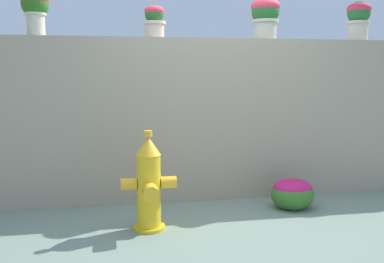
{
  "coord_description": "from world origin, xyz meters",
  "views": [
    {
      "loc": [
        -1.06,
        -3.79,
        1.4
      ],
      "look_at": [
        -0.23,
        0.74,
        0.77
      ],
      "focal_mm": 40.78,
      "sensor_mm": 36.0,
      "label": 1
    }
  ],
  "objects_px": {
    "potted_plant_2": "(154,19)",
    "potted_plant_3": "(265,14)",
    "potted_plant_4": "(359,17)",
    "potted_plant_1": "(35,7)",
    "flower_bush_left": "(292,192)",
    "fire_hydrant": "(149,185)"
  },
  "relations": [
    {
      "from": "potted_plant_3",
      "to": "potted_plant_4",
      "type": "height_order",
      "value": "potted_plant_3"
    },
    {
      "from": "fire_hydrant",
      "to": "flower_bush_left",
      "type": "distance_m",
      "value": 1.57
    },
    {
      "from": "potted_plant_3",
      "to": "fire_hydrant",
      "type": "bearing_deg",
      "value": -145.86
    },
    {
      "from": "potted_plant_4",
      "to": "flower_bush_left",
      "type": "xyz_separation_m",
      "value": [
        -1.02,
        -0.62,
        -1.87
      ]
    },
    {
      "from": "potted_plant_2",
      "to": "potted_plant_4",
      "type": "bearing_deg",
      "value": 0.36
    },
    {
      "from": "potted_plant_1",
      "to": "potted_plant_3",
      "type": "bearing_deg",
      "value": -0.06
    },
    {
      "from": "fire_hydrant",
      "to": "potted_plant_4",
      "type": "bearing_deg",
      "value": 21.01
    },
    {
      "from": "potted_plant_2",
      "to": "potted_plant_3",
      "type": "distance_m",
      "value": 1.23
    },
    {
      "from": "potted_plant_4",
      "to": "potted_plant_2",
      "type": "bearing_deg",
      "value": -179.64
    },
    {
      "from": "potted_plant_2",
      "to": "potted_plant_3",
      "type": "relative_size",
      "value": 0.76
    },
    {
      "from": "potted_plant_1",
      "to": "potted_plant_3",
      "type": "xyz_separation_m",
      "value": [
        2.43,
        -0.0,
        -0.02
      ]
    },
    {
      "from": "potted_plant_1",
      "to": "potted_plant_4",
      "type": "xyz_separation_m",
      "value": [
        3.58,
        0.03,
        -0.02
      ]
    },
    {
      "from": "potted_plant_2",
      "to": "flower_bush_left",
      "type": "xyz_separation_m",
      "value": [
        1.35,
        -0.61,
        -1.79
      ]
    },
    {
      "from": "potted_plant_1",
      "to": "potted_plant_4",
      "type": "relative_size",
      "value": 0.99
    },
    {
      "from": "flower_bush_left",
      "to": "potted_plant_4",
      "type": "bearing_deg",
      "value": 31.33
    },
    {
      "from": "potted_plant_3",
      "to": "fire_hydrant",
      "type": "relative_size",
      "value": 0.52
    },
    {
      "from": "potted_plant_1",
      "to": "potted_plant_3",
      "type": "height_order",
      "value": "potted_plant_3"
    },
    {
      "from": "potted_plant_1",
      "to": "potted_plant_4",
      "type": "height_order",
      "value": "potted_plant_4"
    },
    {
      "from": "potted_plant_1",
      "to": "potted_plant_2",
      "type": "relative_size",
      "value": 1.29
    },
    {
      "from": "flower_bush_left",
      "to": "fire_hydrant",
      "type": "bearing_deg",
      "value": -166.92
    },
    {
      "from": "potted_plant_1",
      "to": "potted_plant_2",
      "type": "xyz_separation_m",
      "value": [
        1.2,
        0.02,
        -0.1
      ]
    },
    {
      "from": "potted_plant_3",
      "to": "flower_bush_left",
      "type": "height_order",
      "value": "potted_plant_3"
    }
  ]
}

